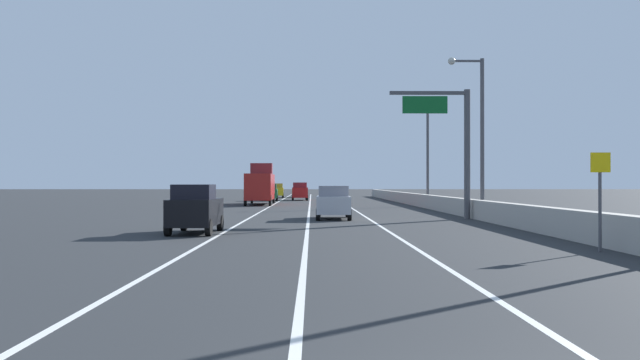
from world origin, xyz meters
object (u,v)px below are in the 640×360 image
Objects in this scene: speed_advisory_sign at (600,193)px; car_green_4 at (270,192)px; car_red_1 at (300,191)px; car_yellow_5 at (277,191)px; car_black_3 at (195,209)px; lamp_post_right_third at (425,145)px; box_truck at (260,185)px; overhead_sign_gantry at (454,137)px; lamp_post_right_second at (478,125)px; car_silver_0 at (333,202)px; car_blue_2 at (300,190)px.

speed_advisory_sign reaches higher than car_green_4.
car_red_1 is 14.01m from car_yellow_5.
car_black_3 is 67.46m from car_yellow_5.
lamp_post_right_third reaches higher than box_truck.
overhead_sign_gantry is at bearing 91.35° from speed_advisory_sign.
overhead_sign_gantry is at bearing -71.95° from car_green_4.
lamp_post_right_third reaches higher than car_red_1.
lamp_post_right_second is 0.95× the size of box_truck.
car_red_1 is 53.98m from car_black_3.
car_green_4 reaches higher than car_silver_0.
car_red_1 is 1.09× the size of car_blue_2.
overhead_sign_gantry reaches higher than speed_advisory_sign.
box_truck is (-3.19, -32.62, 0.84)m from car_blue_2.
car_silver_0 is (-7.46, 18.85, -0.80)m from speed_advisory_sign.
speed_advisory_sign is 0.32× the size of lamp_post_right_second.
speed_advisory_sign is at bearing -80.62° from car_red_1.
car_black_3 is at bearing -139.55° from overhead_sign_gantry.
speed_advisory_sign is 0.69× the size of car_blue_2.
speed_advisory_sign is 0.64× the size of car_silver_0.
overhead_sign_gantry is 29.89m from box_truck.
overhead_sign_gantry reaches higher than car_red_1.
lamp_post_right_second is 2.01× the size of car_silver_0.
box_truck reaches higher than speed_advisory_sign.
car_yellow_5 is at bearing 104.69° from lamp_post_right_second.
overhead_sign_gantry reaches higher than box_truck.
car_red_1 is 0.99× the size of car_green_4.
car_blue_2 is at bearing 80.51° from car_green_4.
car_green_4 is at bearing 102.94° from speed_advisory_sign.
overhead_sign_gantry is at bearing 40.45° from car_black_3.
car_red_1 is at bearing 33.14° from car_green_4.
lamp_post_right_third is 23.95m from car_silver_0.
lamp_post_right_second is 60.02m from car_blue_2.
car_yellow_5 is 29.69m from box_truck.
car_silver_0 is 1.17× the size of car_black_3.
overhead_sign_gantry is 60.22m from car_blue_2.
car_blue_2 is 70.47m from car_black_3.
car_green_4 is 15.84m from car_yellow_5.
car_blue_2 is 1.08× the size of car_black_3.
speed_advisory_sign is 20.29m from car_silver_0.
speed_advisory_sign is at bearing -93.06° from lamp_post_right_second.
lamp_post_right_second is (1.48, 0.53, 0.75)m from overhead_sign_gantry.
car_black_3 is (-13.52, 7.70, -0.76)m from speed_advisory_sign.
lamp_post_right_third is at bearing -66.47° from car_yellow_5.
car_green_4 is at bearing 128.89° from lamp_post_right_third.
lamp_post_right_second is 30.19m from box_truck.
speed_advisory_sign is 40.81m from lamp_post_right_third.
box_truck reaches higher than car_green_4.
lamp_post_right_second reaches higher than car_black_3.
car_silver_0 is at bearing -112.27° from lamp_post_right_third.
car_green_4 is (-3.46, -2.26, -0.09)m from car_red_1.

